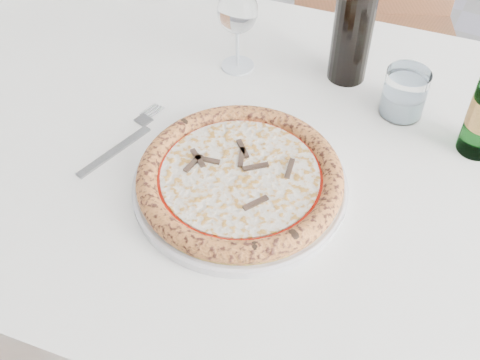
{
  "coord_description": "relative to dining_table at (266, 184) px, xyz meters",
  "views": [
    {
      "loc": [
        0.33,
        -0.7,
        1.44
      ],
      "look_at": [
        0.06,
        -0.16,
        0.78
      ],
      "focal_mm": 45.0,
      "sensor_mm": 36.0,
      "label": 1
    }
  ],
  "objects": [
    {
      "name": "tumbler",
      "position": [
        0.16,
        0.19,
        0.12
      ],
      "size": [
        0.07,
        0.07,
        0.08
      ],
      "color": "white",
      "rests_on": "dining_table"
    },
    {
      "name": "dining_table",
      "position": [
        0.0,
        0.0,
        0.0
      ],
      "size": [
        1.56,
        1.03,
        0.76
      ],
      "color": "brown",
      "rests_on": "floor"
    },
    {
      "name": "chair_far",
      "position": [
        -0.05,
        0.84,
        -0.14
      ],
      "size": [
        0.6,
        0.6,
        0.93
      ],
      "color": "brown",
      "rests_on": "floor"
    },
    {
      "name": "wine_bottle",
      "position": [
        0.05,
        0.24,
        0.21
      ],
      "size": [
        0.07,
        0.07,
        0.28
      ],
      "color": "black",
      "rests_on": "dining_table"
    },
    {
      "name": "fork",
      "position": [
        -0.22,
        -0.1,
        0.09
      ],
      "size": [
        0.05,
        0.21,
        0.0
      ],
      "color": "gray",
      "rests_on": "dining_table"
    },
    {
      "name": "pizza",
      "position": [
        -0.0,
        -0.1,
        0.11
      ],
      "size": [
        0.31,
        0.31,
        0.03
      ],
      "color": "gold",
      "rests_on": "plate"
    },
    {
      "name": "plate",
      "position": [
        0.0,
        -0.1,
        0.1
      ],
      "size": [
        0.33,
        0.33,
        0.02
      ],
      "color": "silver",
      "rests_on": "dining_table"
    },
    {
      "name": "floor",
      "position": [
        -0.06,
        0.06,
        -0.68
      ],
      "size": [
        5.0,
        6.0,
        0.02
      ],
      "primitive_type": "cube",
      "color": "slate",
      "rests_on": "ground"
    },
    {
      "name": "wine_glass",
      "position": [
        -0.14,
        0.17,
        0.2
      ],
      "size": [
        0.07,
        0.07,
        0.16
      ],
      "color": "white",
      "rests_on": "dining_table"
    }
  ]
}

